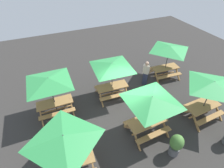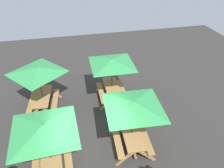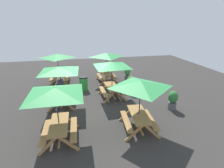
# 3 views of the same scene
# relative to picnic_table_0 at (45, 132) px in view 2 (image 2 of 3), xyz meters

# --- Properties ---
(ground_plane) EXTENTS (25.45, 25.45, 0.00)m
(ground_plane) POSITION_rel_picnic_table_0_xyz_m (0.20, -1.40, -1.99)
(ground_plane) COLOR #33302D
(ground_plane) RESTS_ON ground
(picnic_table_0) EXTENTS (2.83, 2.83, 2.34)m
(picnic_table_0) POSITION_rel_picnic_table_0_xyz_m (0.00, 0.00, 0.00)
(picnic_table_0) COLOR #A87A44
(picnic_table_0) RESTS_ON ground
(picnic_table_1) EXTENTS (2.82, 2.82, 2.34)m
(picnic_table_1) POSITION_rel_picnic_table_0_xyz_m (0.47, -3.01, 0.00)
(picnic_table_1) COLOR #A87A44
(picnic_table_1) RESTS_ON ground
(picnic_table_2) EXTENTS (2.83, 2.83, 2.34)m
(picnic_table_2) POSITION_rel_picnic_table_0_xyz_m (3.69, -2.96, 0.00)
(picnic_table_2) COLOR #A87A44
(picnic_table_2) RESTS_ON ground
(picnic_table_3) EXTENTS (2.18, 2.18, 2.34)m
(picnic_table_3) POSITION_rel_picnic_table_0_xyz_m (3.65, 0.42, 0.00)
(picnic_table_3) COLOR #A87A44
(picnic_table_3) RESTS_ON ground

